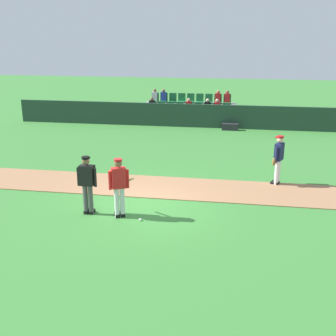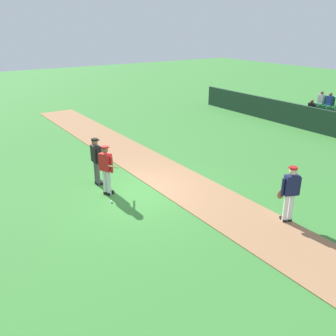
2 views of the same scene
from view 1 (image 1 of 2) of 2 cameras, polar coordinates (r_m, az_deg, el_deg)
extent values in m
plane|color=#387A33|center=(13.21, -3.86, -5.04)|extent=(80.00, 80.00, 0.00)
cube|color=#9E704C|center=(14.75, -2.36, -2.49)|extent=(28.00, 2.18, 0.03)
cube|color=#1E3828|center=(24.26, 2.52, 7.07)|extent=(20.00, 0.16, 1.32)
cube|color=slate|center=(25.77, 2.90, 6.54)|extent=(5.55, 2.10, 0.30)
cube|color=slate|center=(25.29, 2.80, 7.14)|extent=(5.45, 0.85, 0.40)
cube|color=#1E6B38|center=(25.49, -2.18, 7.80)|extent=(0.44, 0.40, 0.08)
cube|color=#1E6B38|center=(25.66, -2.09, 8.43)|extent=(0.44, 0.08, 0.50)
cube|color=black|center=(25.49, -2.17, 8.48)|extent=(0.32, 0.22, 0.52)
sphere|color=brown|center=(25.44, -2.18, 9.26)|extent=(0.20, 0.20, 0.20)
cube|color=#1E6B38|center=(25.39, -0.95, 7.77)|extent=(0.44, 0.40, 0.08)
cube|color=#1E6B38|center=(25.56, -0.87, 8.41)|extent=(0.44, 0.08, 0.50)
cube|color=#1E6B38|center=(25.30, 0.28, 7.74)|extent=(0.44, 0.40, 0.08)
cube|color=#1E6B38|center=(25.47, 0.36, 8.37)|extent=(0.44, 0.08, 0.50)
cube|color=#1E6B38|center=(25.22, 1.53, 7.70)|extent=(0.44, 0.40, 0.08)
cube|color=#1E6B38|center=(25.39, 1.60, 8.34)|extent=(0.44, 0.08, 0.50)
cube|color=#1E6B38|center=(25.15, 2.78, 7.66)|extent=(0.44, 0.40, 0.08)
cube|color=#1E6B38|center=(25.32, 2.85, 8.30)|extent=(0.44, 0.08, 0.50)
cube|color=red|center=(25.15, 2.80, 8.35)|extent=(0.32, 0.22, 0.52)
sphere|color=tan|center=(25.09, 2.82, 9.14)|extent=(0.20, 0.20, 0.20)
cube|color=#1E6B38|center=(25.09, 4.04, 7.61)|extent=(0.44, 0.40, 0.08)
cube|color=#1E6B38|center=(25.26, 4.10, 8.25)|extent=(0.44, 0.08, 0.50)
cube|color=#1E6B38|center=(25.04, 5.30, 7.56)|extent=(0.44, 0.40, 0.08)
cube|color=#1E6B38|center=(25.22, 5.36, 8.21)|extent=(0.44, 0.08, 0.50)
cube|color=black|center=(25.04, 5.33, 8.26)|extent=(0.32, 0.22, 0.52)
sphere|color=beige|center=(24.99, 5.35, 9.05)|extent=(0.20, 0.20, 0.20)
cube|color=#1E6B38|center=(25.01, 6.57, 7.51)|extent=(0.44, 0.40, 0.08)
cube|color=#1E6B38|center=(25.19, 6.62, 8.15)|extent=(0.44, 0.08, 0.50)
cube|color=red|center=(25.01, 6.60, 8.21)|extent=(0.32, 0.22, 0.52)
sphere|color=beige|center=(24.96, 6.63, 9.00)|extent=(0.20, 0.20, 0.20)
cube|color=#1E6B38|center=(24.99, 7.84, 7.45)|extent=(0.44, 0.40, 0.08)
cube|color=#1E6B38|center=(25.17, 7.88, 8.10)|extent=(0.44, 0.08, 0.50)
cube|color=slate|center=(26.05, 3.04, 8.33)|extent=(5.45, 0.85, 0.40)
cube|color=#1E6B38|center=(26.25, -1.82, 8.97)|extent=(0.44, 0.40, 0.08)
cube|color=#1E6B38|center=(26.43, -1.73, 9.58)|extent=(0.44, 0.08, 0.50)
cube|color=silver|center=(26.26, -1.80, 9.64)|extent=(0.32, 0.22, 0.52)
sphere|color=brown|center=(26.21, -1.81, 10.39)|extent=(0.20, 0.20, 0.20)
cube|color=#1E6B38|center=(26.15, -0.62, 8.95)|extent=(0.44, 0.40, 0.08)
cube|color=#1E6B38|center=(26.33, -0.54, 9.56)|extent=(0.44, 0.08, 0.50)
cube|color=#263F99|center=(26.16, -0.60, 9.61)|extent=(0.32, 0.22, 0.52)
sphere|color=brown|center=(26.11, -0.60, 10.37)|extent=(0.20, 0.20, 0.20)
cube|color=#1E6B38|center=(26.06, 0.59, 8.92)|extent=(0.44, 0.40, 0.08)
cube|color=#1E6B38|center=(26.24, 0.66, 9.53)|extent=(0.44, 0.08, 0.50)
cube|color=#1E6B38|center=(25.98, 1.80, 8.88)|extent=(0.44, 0.40, 0.08)
cube|color=#1E6B38|center=(26.16, 1.87, 9.50)|extent=(0.44, 0.08, 0.50)
cube|color=#1E6B38|center=(25.92, 3.02, 8.85)|extent=(0.44, 0.40, 0.08)
cube|color=#1E6B38|center=(26.10, 3.08, 9.46)|extent=(0.44, 0.08, 0.50)
cube|color=#1E6B38|center=(25.86, 4.24, 8.80)|extent=(0.44, 0.40, 0.08)
cube|color=#1E6B38|center=(26.04, 4.30, 9.42)|extent=(0.44, 0.08, 0.50)
cube|color=#1E6B38|center=(25.82, 5.47, 8.76)|extent=(0.44, 0.40, 0.08)
cube|color=#1E6B38|center=(26.00, 5.53, 9.37)|extent=(0.44, 0.08, 0.50)
cube|color=#1E6B38|center=(25.78, 6.71, 8.71)|extent=(0.44, 0.40, 0.08)
cube|color=#1E6B38|center=(25.97, 6.75, 9.32)|extent=(0.44, 0.08, 0.50)
cube|color=red|center=(25.79, 6.74, 9.38)|extent=(0.32, 0.22, 0.52)
sphere|color=#9E7051|center=(25.74, 6.76, 10.15)|extent=(0.20, 0.20, 0.20)
cube|color=#1E6B38|center=(25.76, 7.94, 8.65)|extent=(0.44, 0.40, 0.08)
cube|color=#1E6B38|center=(25.95, 7.98, 9.27)|extent=(0.44, 0.08, 0.50)
cube|color=red|center=(25.77, 7.97, 9.33)|extent=(0.32, 0.22, 0.52)
sphere|color=brown|center=(25.72, 8.01, 10.10)|extent=(0.20, 0.20, 0.20)
cylinder|color=silver|center=(12.28, -6.90, -4.67)|extent=(0.14, 0.14, 0.90)
cylinder|color=silver|center=(12.30, -6.16, -4.60)|extent=(0.14, 0.14, 0.90)
cube|color=black|center=(12.49, -6.88, -6.27)|extent=(0.22, 0.29, 0.10)
cube|color=black|center=(12.51, -6.15, -6.19)|extent=(0.22, 0.29, 0.10)
cube|color=red|center=(12.03, -6.65, -1.32)|extent=(0.46, 0.37, 0.60)
cylinder|color=red|center=(12.01, -7.82, -1.65)|extent=(0.09, 0.09, 0.55)
cylinder|color=red|center=(12.09, -5.47, -1.44)|extent=(0.09, 0.09, 0.55)
sphere|color=brown|center=(11.90, -6.72, 0.64)|extent=(0.22, 0.22, 0.22)
cylinder|color=#B21919|center=(11.87, -6.74, 1.10)|extent=(0.23, 0.23, 0.06)
cube|color=#B21919|center=(11.97, -6.82, 1.09)|extent=(0.21, 0.19, 0.02)
cylinder|color=tan|center=(12.21, -5.55, -1.74)|extent=(0.59, 0.62, 0.41)
cylinder|color=#4C4C4C|center=(12.66, -11.04, -4.17)|extent=(0.14, 0.14, 0.90)
cylinder|color=#4C4C4C|center=(12.61, -10.36, -4.23)|extent=(0.14, 0.14, 0.90)
cube|color=black|center=(12.87, -10.84, -5.73)|extent=(0.12, 0.26, 0.10)
cube|color=black|center=(12.81, -10.17, -5.80)|extent=(0.12, 0.26, 0.10)
cube|color=black|center=(12.38, -10.89, -0.98)|extent=(0.40, 0.22, 0.60)
cylinder|color=black|center=(12.49, -11.95, -1.13)|extent=(0.09, 0.09, 0.55)
cylinder|color=black|center=(12.31, -9.79, -1.27)|extent=(0.09, 0.09, 0.55)
sphere|color=brown|center=(12.25, -11.01, 0.93)|extent=(0.22, 0.22, 0.22)
cylinder|color=black|center=(12.22, -11.04, 1.38)|extent=(0.23, 0.23, 0.06)
cube|color=black|center=(12.32, -10.86, 1.37)|extent=(0.18, 0.12, 0.02)
cube|color=black|center=(12.50, -10.68, -0.79)|extent=(0.44, 0.08, 0.56)
cylinder|color=white|center=(15.24, 14.40, -0.65)|extent=(0.14, 0.14, 0.90)
cylinder|color=white|center=(15.38, 14.61, -0.50)|extent=(0.14, 0.14, 0.90)
cube|color=black|center=(15.39, 14.08, -2.03)|extent=(0.29, 0.22, 0.10)
cube|color=black|center=(15.53, 14.29, -1.86)|extent=(0.29, 0.22, 0.10)
cube|color=#191E47|center=(15.10, 14.72, 2.13)|extent=(0.37, 0.46, 0.60)
cylinder|color=#191E47|center=(14.89, 14.37, 1.74)|extent=(0.09, 0.09, 0.55)
cylinder|color=#191E47|center=(15.34, 15.03, 2.15)|extent=(0.09, 0.09, 0.55)
sphere|color=beige|center=(15.00, 14.85, 3.72)|extent=(0.22, 0.22, 0.22)
cylinder|color=#B21919|center=(14.98, 14.88, 4.09)|extent=(0.23, 0.23, 0.06)
cube|color=#B21919|center=(15.01, 14.51, 4.03)|extent=(0.18, 0.21, 0.02)
ellipsoid|color=brown|center=(14.95, 14.10, 0.83)|extent=(0.19, 0.23, 0.28)
sphere|color=white|center=(12.15, -3.74, -6.94)|extent=(0.07, 0.07, 0.07)
cube|color=#232328|center=(23.74, 8.35, 5.50)|extent=(0.90, 0.36, 0.36)
camera|label=2|loc=(9.62, 60.21, 11.41)|focal=38.52mm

